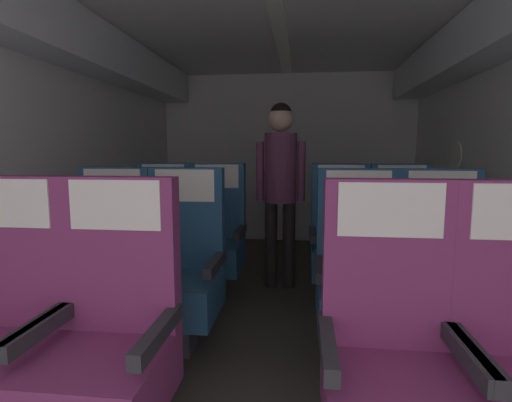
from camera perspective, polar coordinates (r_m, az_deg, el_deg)
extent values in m
cube|color=#3D3833|center=(2.87, 2.10, -18.03)|extent=(3.60, 5.93, 0.02)
cube|color=silver|center=(3.21, -29.71, 4.72)|extent=(0.08, 5.53, 2.26)
cube|color=silver|center=(5.38, 4.52, 6.26)|extent=(3.48, 0.06, 2.26)
cube|color=silver|center=(3.20, -27.57, 21.29)|extent=(0.34, 5.31, 0.36)
cylinder|color=white|center=(4.23, 26.88, 5.87)|extent=(0.01, 0.26, 0.26)
cube|color=#7A2D60|center=(1.99, -31.01, -6.18)|extent=(0.47, 0.09, 0.65)
cube|color=#28282D|center=(1.77, -28.80, -15.57)|extent=(0.05, 0.43, 0.06)
cube|color=silver|center=(1.92, -32.33, -0.28)|extent=(0.37, 0.01, 0.20)
cube|color=#7A2D60|center=(1.74, -21.26, -23.14)|extent=(0.47, 0.51, 0.23)
cube|color=#7A2D60|center=(1.75, -18.69, -7.27)|extent=(0.47, 0.09, 0.65)
cube|color=#28282D|center=(1.56, -13.91, -18.00)|extent=(0.05, 0.43, 0.06)
cube|color=#28282D|center=(1.76, -28.33, -15.67)|extent=(0.05, 0.43, 0.06)
cube|color=silver|center=(1.66, -19.72, -0.56)|extent=(0.37, 0.01, 0.20)
cube|color=#28282D|center=(1.56, 28.60, -18.58)|extent=(0.05, 0.43, 0.06)
cube|color=#7A2D60|center=(1.60, 18.12, -8.52)|extent=(0.47, 0.09, 0.65)
cube|color=#28282D|center=(1.56, 27.97, -18.63)|extent=(0.05, 0.43, 0.06)
cube|color=#28282D|center=(1.46, 10.28, -19.62)|extent=(0.05, 0.43, 0.06)
cube|color=silver|center=(1.51, 18.81, -1.25)|extent=(0.37, 0.01, 0.20)
cube|color=#38383D|center=(2.76, -20.75, -16.75)|extent=(0.17, 0.18, 0.23)
cube|color=navy|center=(2.67, -20.97, -12.16)|extent=(0.47, 0.51, 0.23)
cube|color=navy|center=(2.75, -19.36, -2.10)|extent=(0.47, 0.09, 0.65)
cube|color=#28282D|center=(2.52, -16.60, -8.25)|extent=(0.05, 0.43, 0.06)
cube|color=#28282D|center=(2.72, -25.41, -7.48)|extent=(0.05, 0.43, 0.06)
cube|color=silver|center=(2.68, -20.02, 2.22)|extent=(0.37, 0.01, 0.20)
cube|color=#38383D|center=(2.58, -10.88, -18.12)|extent=(0.17, 0.18, 0.23)
cube|color=navy|center=(2.49, -11.01, -13.26)|extent=(0.47, 0.51, 0.23)
cube|color=navy|center=(2.57, -9.83, -2.42)|extent=(0.47, 0.09, 0.65)
cube|color=#28282D|center=(2.37, -5.87, -8.97)|extent=(0.05, 0.43, 0.06)
cube|color=#28282D|center=(2.50, -16.10, -8.33)|extent=(0.05, 0.43, 0.06)
cube|color=silver|center=(2.49, -10.26, 2.21)|extent=(0.37, 0.01, 0.20)
cube|color=#38383D|center=(2.61, 25.25, -18.43)|extent=(0.17, 0.18, 0.23)
cube|color=navy|center=(2.52, 25.55, -13.61)|extent=(0.47, 0.51, 0.23)
cube|color=navy|center=(2.60, 24.58, -2.87)|extent=(0.47, 0.09, 0.65)
cube|color=#28282D|center=(2.54, 30.67, -8.86)|extent=(0.05, 0.43, 0.06)
cube|color=#28282D|center=(2.39, 20.64, -9.25)|extent=(0.05, 0.43, 0.06)
cube|color=silver|center=(2.52, 25.18, 1.69)|extent=(0.37, 0.01, 0.20)
cube|color=#38383D|center=(2.49, 14.39, -19.21)|extent=(0.17, 0.18, 0.23)
cube|color=navy|center=(2.39, 14.57, -14.19)|extent=(0.47, 0.51, 0.23)
cube|color=navy|center=(2.48, 14.23, -2.89)|extent=(0.47, 0.09, 0.65)
cube|color=#28282D|center=(2.37, 20.20, -9.36)|extent=(0.05, 0.43, 0.06)
cube|color=#28282D|center=(2.31, 9.12, -9.45)|extent=(0.05, 0.43, 0.06)
cube|color=silver|center=(2.40, 14.54, 1.90)|extent=(0.37, 0.01, 0.20)
cube|color=#38383D|center=(3.53, -13.71, -11.13)|extent=(0.17, 0.18, 0.23)
cube|color=navy|center=(3.46, -13.83, -7.46)|extent=(0.47, 0.51, 0.23)
cube|color=navy|center=(3.58, -12.87, 0.20)|extent=(0.47, 0.09, 0.65)
cube|color=#28282D|center=(3.35, -10.31, -4.25)|extent=(0.05, 0.43, 0.06)
cube|color=#28282D|center=(3.50, -17.39, -3.95)|extent=(0.05, 0.43, 0.06)
cube|color=silver|center=(3.51, -13.24, 3.55)|extent=(0.37, 0.01, 0.20)
cube|color=#38383D|center=(3.41, -6.07, -11.61)|extent=(0.17, 0.18, 0.23)
cube|color=navy|center=(3.34, -6.13, -7.82)|extent=(0.47, 0.51, 0.23)
cube|color=navy|center=(3.46, -5.46, 0.12)|extent=(0.47, 0.09, 0.65)
cube|color=#28282D|center=(3.25, -2.30, -4.46)|extent=(0.05, 0.43, 0.06)
cube|color=#28282D|center=(3.35, -9.94, -4.22)|extent=(0.05, 0.43, 0.06)
cube|color=silver|center=(3.39, -5.68, 3.58)|extent=(0.37, 0.01, 0.20)
cube|color=#38383D|center=(3.42, 20.23, -12.00)|extent=(0.17, 0.18, 0.23)
cube|color=navy|center=(3.35, 20.41, -8.22)|extent=(0.47, 0.51, 0.23)
cube|color=navy|center=(3.46, 19.91, -0.27)|extent=(0.47, 0.09, 0.65)
cube|color=#28282D|center=(3.36, 24.30, -4.72)|extent=(0.05, 0.43, 0.06)
cube|color=#28282D|center=(3.25, 16.70, -4.76)|extent=(0.05, 0.43, 0.06)
cube|color=silver|center=(3.40, 20.25, 3.18)|extent=(0.37, 0.01, 0.20)
cube|color=#38383D|center=(3.33, 12.02, -12.21)|extent=(0.17, 0.18, 0.23)
cube|color=navy|center=(3.26, 12.13, -8.33)|extent=(0.47, 0.51, 0.23)
cube|color=navy|center=(3.38, 11.99, -0.18)|extent=(0.47, 0.09, 0.65)
cube|color=#28282D|center=(3.24, 16.20, -4.79)|extent=(0.05, 0.43, 0.06)
cube|color=#28282D|center=(3.20, 8.20, -4.74)|extent=(0.05, 0.43, 0.06)
cube|color=silver|center=(3.31, 12.16, 3.36)|extent=(0.37, 0.01, 0.20)
cylinder|color=black|center=(3.56, 2.18, -6.27)|extent=(0.11, 0.11, 0.77)
cylinder|color=black|center=(3.55, 4.77, -6.33)|extent=(0.11, 0.11, 0.77)
cylinder|color=#5B2D4C|center=(3.46, 3.56, 4.79)|extent=(0.28, 0.28, 0.60)
cylinder|color=#5B2D4C|center=(3.48, 0.58, 4.32)|extent=(0.07, 0.07, 0.51)
cylinder|color=#5B2D4C|center=(3.46, 6.54, 4.26)|extent=(0.07, 0.07, 0.51)
sphere|color=tan|center=(3.47, 3.61, 11.74)|extent=(0.22, 0.22, 0.22)
sphere|color=black|center=(3.47, 3.62, 12.46)|extent=(0.18, 0.18, 0.18)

